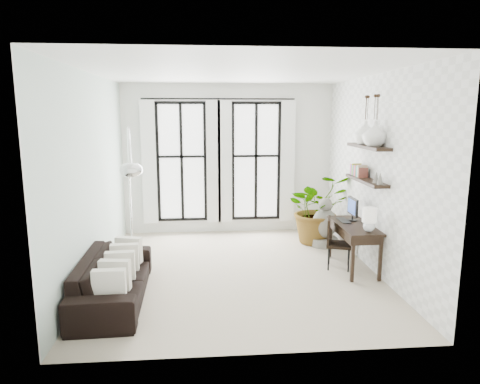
{
  "coord_description": "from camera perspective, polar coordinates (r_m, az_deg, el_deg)",
  "views": [
    {
      "loc": [
        -0.51,
        -6.71,
        2.56
      ],
      "look_at": [
        0.07,
        0.3,
        1.28
      ],
      "focal_mm": 32.0,
      "sensor_mm": 36.0,
      "label": 1
    }
  ],
  "objects": [
    {
      "name": "plant",
      "position": [
        8.71,
        10.29,
        -2.14
      ],
      "size": [
        1.42,
        1.28,
        1.42
      ],
      "primitive_type": "imported",
      "rotation": [
        0.0,
        0.0,
        0.15
      ],
      "color": "#2D7228",
      "rests_on": "floor"
    },
    {
      "name": "wall_shelves",
      "position": [
        7.27,
        16.44,
        3.3
      ],
      "size": [
        0.25,
        1.3,
        0.6
      ],
      "color": "black",
      "rests_on": "wall_right"
    },
    {
      "name": "desk",
      "position": [
        7.32,
        15.09,
        -4.67
      ],
      "size": [
        0.55,
        1.29,
        1.15
      ],
      "color": "black",
      "rests_on": "floor"
    },
    {
      "name": "sofa",
      "position": [
        6.31,
        -16.51,
        -10.97
      ],
      "size": [
        0.92,
        2.19,
        0.63
      ],
      "primitive_type": "imported",
      "rotation": [
        0.0,
        0.0,
        1.6
      ],
      "color": "black",
      "rests_on": "floor"
    },
    {
      "name": "vase_a",
      "position": [
        6.96,
        17.53,
        7.41
      ],
      "size": [
        0.37,
        0.37,
        0.38
      ],
      "primitive_type": "imported",
      "color": "white",
      "rests_on": "shelf_upper"
    },
    {
      "name": "wall_left",
      "position": [
        6.99,
        -19.11,
        1.84
      ],
      "size": [
        0.0,
        5.0,
        5.0
      ],
      "primitive_type": "plane",
      "rotation": [
        1.57,
        0.0,
        1.57
      ],
      "color": "silver",
      "rests_on": "floor"
    },
    {
      "name": "throw_pillows",
      "position": [
        6.23,
        -15.69,
        -9.42
      ],
      "size": [
        0.4,
        1.52,
        0.4
      ],
      "color": "silver",
      "rests_on": "sofa"
    },
    {
      "name": "wall_right",
      "position": [
        7.32,
        17.48,
        2.28
      ],
      "size": [
        0.0,
        5.0,
        5.0
      ],
      "primitive_type": "plane",
      "rotation": [
        1.57,
        0.0,
        -1.57
      ],
      "color": "white",
      "rests_on": "floor"
    },
    {
      "name": "ceiling",
      "position": [
        6.76,
        -0.41,
        15.74
      ],
      "size": [
        5.0,
        5.0,
        0.0
      ],
      "primitive_type": "plane",
      "color": "white",
      "rests_on": "wall_back"
    },
    {
      "name": "buddha",
      "position": [
        8.59,
        11.2,
        -4.44
      ],
      "size": [
        0.53,
        0.53,
        0.96
      ],
      "color": "gray",
      "rests_on": "floor"
    },
    {
      "name": "wall_back",
      "position": [
        9.27,
        -1.58,
        4.36
      ],
      "size": [
        4.5,
        0.0,
        4.5
      ],
      "primitive_type": "plane",
      "rotation": [
        1.57,
        0.0,
        0.0
      ],
      "color": "white",
      "rests_on": "floor"
    },
    {
      "name": "vase_b",
      "position": [
        7.33,
        16.35,
        7.59
      ],
      "size": [
        0.37,
        0.37,
        0.38
      ],
      "primitive_type": "imported",
      "color": "white",
      "rests_on": "shelf_upper"
    },
    {
      "name": "floor",
      "position": [
        7.2,
        -0.38,
        -10.54
      ],
      "size": [
        5.0,
        5.0,
        0.0
      ],
      "primitive_type": "plane",
      "color": "#B9A993",
      "rests_on": "ground"
    },
    {
      "name": "desk_chair",
      "position": [
        7.39,
        12.5,
        -6.22
      ],
      "size": [
        0.51,
        0.51,
        0.86
      ],
      "rotation": [
        0.0,
        0.0,
        -0.32
      ],
      "color": "black",
      "rests_on": "floor"
    },
    {
      "name": "windows",
      "position": [
        9.2,
        -2.8,
        4.05
      ],
      "size": [
        3.26,
        0.13,
        2.65
      ],
      "color": "white",
      "rests_on": "wall_back"
    },
    {
      "name": "arc_lamp",
      "position": [
        7.0,
        -14.53,
        4.13
      ],
      "size": [
        0.74,
        2.47,
        2.37
      ],
      "color": "silver",
      "rests_on": "floor"
    }
  ]
}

